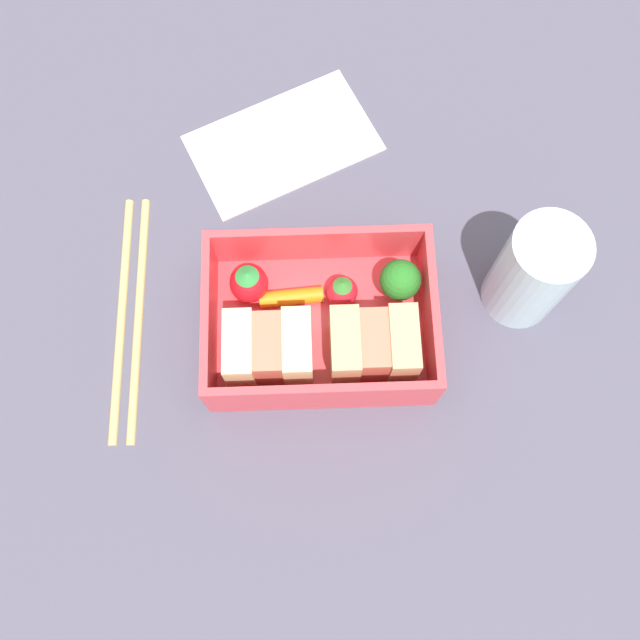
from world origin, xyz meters
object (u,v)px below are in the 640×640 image
at_px(drinking_glass, 533,272).
at_px(folded_napkin, 283,142).
at_px(broccoli_floret, 400,281).
at_px(strawberry_left, 249,283).
at_px(chopstick_pair, 129,315).
at_px(sandwich_center_left, 269,349).
at_px(strawberry_far_left, 342,291).
at_px(carrot_stick_far_left, 291,297).
at_px(sandwich_left, 373,346).

relative_size(drinking_glass, folded_napkin, 0.64).
bearing_deg(broccoli_floret, strawberry_left, -2.62).
height_order(drinking_glass, folded_napkin, drinking_glass).
bearing_deg(chopstick_pair, broccoli_floret, -177.44).
height_order(sandwich_center_left, broccoli_floret, sandwich_center_left).
bearing_deg(sandwich_center_left, strawberry_left, -74.57).
xyz_separation_m(strawberry_far_left, carrot_stick_far_left, (0.04, 0.00, -0.01)).
relative_size(sandwich_center_left, broccoli_floret, 1.48).
distance_m(strawberry_far_left, drinking_glass, 0.14).
height_order(broccoli_floret, strawberry_far_left, broccoli_floret).
bearing_deg(drinking_glass, chopstick_pair, 1.51).
xyz_separation_m(sandwich_center_left, drinking_glass, (-0.20, -0.05, 0.01)).
xyz_separation_m(strawberry_far_left, strawberry_left, (0.07, -0.01, 0.00)).
relative_size(sandwich_left, drinking_glass, 0.64).
height_order(sandwich_left, sandwich_center_left, same).
xyz_separation_m(sandwich_center_left, broccoli_floret, (-0.10, -0.05, 0.00)).
xyz_separation_m(carrot_stick_far_left, drinking_glass, (-0.18, -0.00, 0.03)).
xyz_separation_m(sandwich_center_left, chopstick_pair, (0.11, -0.04, -0.03)).
bearing_deg(strawberry_left, carrot_stick_far_left, 164.50).
relative_size(sandwich_left, strawberry_far_left, 2.06).
bearing_deg(carrot_stick_far_left, sandwich_left, 142.23).
distance_m(sandwich_center_left, strawberry_left, 0.06).
height_order(sandwich_left, carrot_stick_far_left, sandwich_left).
relative_size(strawberry_far_left, carrot_stick_far_left, 0.62).
height_order(strawberry_far_left, drinking_glass, drinking_glass).
height_order(broccoli_floret, folded_napkin, broccoli_floret).
xyz_separation_m(sandwich_left, strawberry_far_left, (0.02, -0.05, -0.01)).
bearing_deg(drinking_glass, folded_napkin, -38.24).
relative_size(sandwich_center_left, folded_napkin, 0.41).
relative_size(broccoli_floret, carrot_stick_far_left, 0.86).
height_order(broccoli_floret, drinking_glass, drinking_glass).
bearing_deg(sandwich_left, strawberry_left, -31.04).
relative_size(sandwich_center_left, strawberry_far_left, 2.06).
relative_size(strawberry_far_left, folded_napkin, 0.20).
xyz_separation_m(strawberry_left, folded_napkin, (-0.03, -0.14, -0.03)).
height_order(strawberry_far_left, chopstick_pair, strawberry_far_left).
distance_m(sandwich_center_left, strawberry_far_left, 0.07).
bearing_deg(chopstick_pair, strawberry_far_left, -177.65).
distance_m(broccoli_floret, strawberry_far_left, 0.05).
distance_m(sandwich_center_left, folded_napkin, 0.20).
bearing_deg(drinking_glass, sandwich_center_left, 13.90).
height_order(sandwich_left, strawberry_far_left, sandwich_left).
xyz_separation_m(broccoli_floret, strawberry_far_left, (0.04, 0.00, -0.01)).
relative_size(strawberry_left, folded_napkin, 0.23).
relative_size(sandwich_left, chopstick_pair, 0.31).
relative_size(sandwich_left, broccoli_floret, 1.48).
distance_m(chopstick_pair, folded_napkin, 0.20).
distance_m(carrot_stick_far_left, chopstick_pair, 0.13).
bearing_deg(broccoli_floret, folded_napkin, -58.73).
bearing_deg(drinking_glass, carrot_stick_far_left, 0.73).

